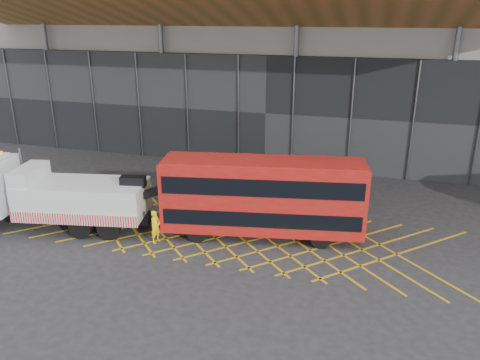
% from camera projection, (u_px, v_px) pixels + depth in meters
% --- Properties ---
extents(ground_plane, '(120.00, 120.00, 0.00)m').
position_uv_depth(ground_plane, '(179.00, 226.00, 25.16)').
color(ground_plane, '#28282B').
extents(road_markings, '(23.16, 7.16, 0.01)m').
position_uv_depth(road_markings, '(235.00, 233.00, 24.30)').
color(road_markings, gold).
rests_on(road_markings, ground_plane).
extents(construction_building, '(55.00, 23.97, 18.00)m').
position_uv_depth(construction_building, '(286.00, 36.00, 38.20)').
color(construction_building, gray).
rests_on(construction_building, ground_plane).
extents(recovery_truck, '(11.59, 4.51, 4.02)m').
position_uv_depth(recovery_truck, '(47.00, 194.00, 24.40)').
color(recovery_truck, black).
rests_on(recovery_truck, ground_plane).
extents(bus_towed, '(10.25, 4.07, 4.07)m').
position_uv_depth(bus_towed, '(262.00, 195.00, 23.24)').
color(bus_towed, '#AD140F').
rests_on(bus_towed, ground_plane).
extents(worker, '(0.55, 0.70, 1.68)m').
position_uv_depth(worker, '(156.00, 227.00, 23.10)').
color(worker, yellow).
rests_on(worker, ground_plane).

